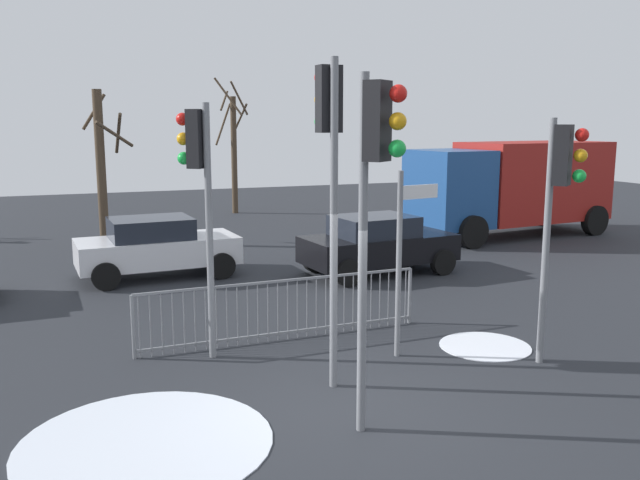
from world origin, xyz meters
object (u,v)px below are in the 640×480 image
at_px(traffic_light_foreground_left, 199,173).
at_px(bare_tree_left, 102,164).
at_px(direction_sign_post, 402,254).
at_px(car_white_near, 156,246).
at_px(delivery_truck, 512,184).
at_px(traffic_light_rear_left, 560,187).
at_px(traffic_light_mid_left, 375,174).
at_px(traffic_light_mid_right, 330,150).
at_px(bare_tree_centre, 234,148).
at_px(car_black_far, 378,244).

relative_size(traffic_light_foreground_left, bare_tree_left, 0.85).
bearing_deg(direction_sign_post, car_white_near, 102.63).
relative_size(traffic_light_foreground_left, delivery_truck, 0.56).
distance_m(traffic_light_rear_left, car_white_near, 9.90).
bearing_deg(traffic_light_rear_left, bare_tree_left, -104.42).
distance_m(traffic_light_mid_left, traffic_light_foreground_left, 3.71).
xyz_separation_m(traffic_light_mid_right, bare_tree_centre, (3.21, 18.62, -0.66)).
bearing_deg(bare_tree_left, delivery_truck, -14.55).
bearing_deg(traffic_light_foreground_left, direction_sign_post, -68.98).
distance_m(car_black_far, delivery_truck, 7.59).
bearing_deg(traffic_light_mid_left, bare_tree_centre, -137.67).
distance_m(direction_sign_post, bare_tree_left, 12.95).
bearing_deg(car_black_far, traffic_light_foreground_left, -145.80).
distance_m(traffic_light_mid_right, car_black_far, 7.70).
xyz_separation_m(direction_sign_post, bare_tree_centre, (1.69, 17.95, 1.02)).
height_order(traffic_light_mid_right, traffic_light_mid_left, traffic_light_mid_right).
relative_size(traffic_light_foreground_left, traffic_light_rear_left, 1.06).
distance_m(traffic_light_mid_left, direction_sign_post, 3.21).
xyz_separation_m(traffic_light_mid_left, bare_tree_centre, (3.32, 20.29, -0.44)).
bearing_deg(bare_tree_centre, car_white_near, -113.17).
xyz_separation_m(car_white_near, delivery_truck, (11.84, 1.92, 0.97)).
bearing_deg(delivery_truck, traffic_light_mid_left, 40.75).
distance_m(direction_sign_post, bare_tree_centre, 18.06).
bearing_deg(car_black_far, car_white_near, 156.90).
bearing_deg(traffic_light_mid_right, car_white_near, 96.59).
xyz_separation_m(traffic_light_foreground_left, direction_sign_post, (2.98, -1.11, -1.28)).
height_order(traffic_light_rear_left, bare_tree_centre, bare_tree_centre).
distance_m(traffic_light_mid_left, car_white_near, 9.85).
bearing_deg(traffic_light_mid_right, car_black_far, 54.86).
xyz_separation_m(car_black_far, bare_tree_centre, (-0.57, 12.44, 1.94)).
distance_m(traffic_light_mid_right, traffic_light_mid_left, 1.69).
height_order(car_white_near, delivery_truck, delivery_truck).
xyz_separation_m(traffic_light_mid_right, traffic_light_mid_left, (-0.11, -1.67, -0.22)).
bearing_deg(car_black_far, traffic_light_rear_left, -98.10).
bearing_deg(bare_tree_centre, delivery_truck, -51.00).
relative_size(traffic_light_mid_left, car_white_near, 1.10).
bearing_deg(traffic_light_mid_right, delivery_truck, 39.32).
bearing_deg(traffic_light_foreground_left, car_white_near, 40.96).
distance_m(traffic_light_mid_right, delivery_truck, 14.35).
relative_size(car_black_far, bare_tree_centre, 0.72).
height_order(traffic_light_mid_left, bare_tree_left, bare_tree_left).
distance_m(traffic_light_mid_left, traffic_light_rear_left, 3.82).
distance_m(traffic_light_foreground_left, direction_sign_post, 3.43).
bearing_deg(car_white_near, bare_tree_centre, 63.22).
bearing_deg(delivery_truck, bare_tree_left, -21.05).
xyz_separation_m(car_white_near, bare_tree_left, (-0.88, 5.22, 1.72)).
bearing_deg(bare_tree_left, car_black_far, -48.38).
height_order(delivery_truck, bare_tree_left, bare_tree_left).
distance_m(traffic_light_mid_right, traffic_light_rear_left, 3.60).
height_order(traffic_light_mid_left, car_black_far, traffic_light_mid_left).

